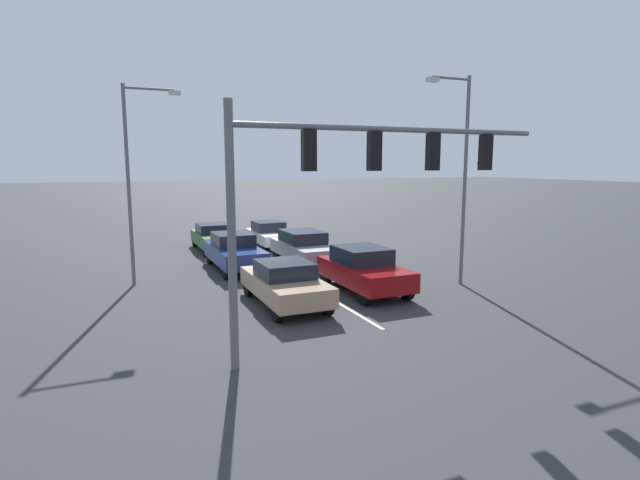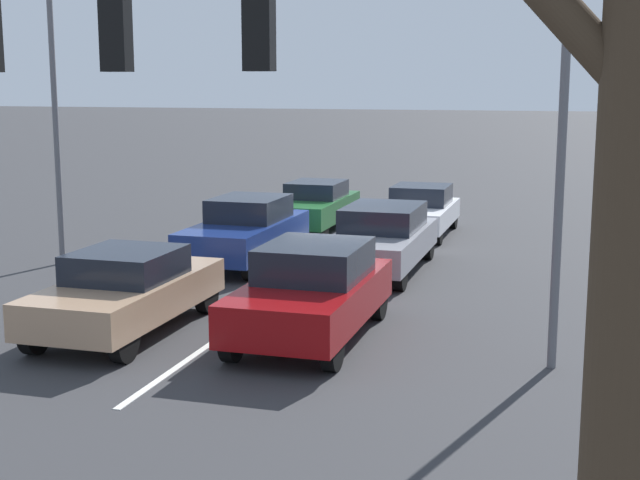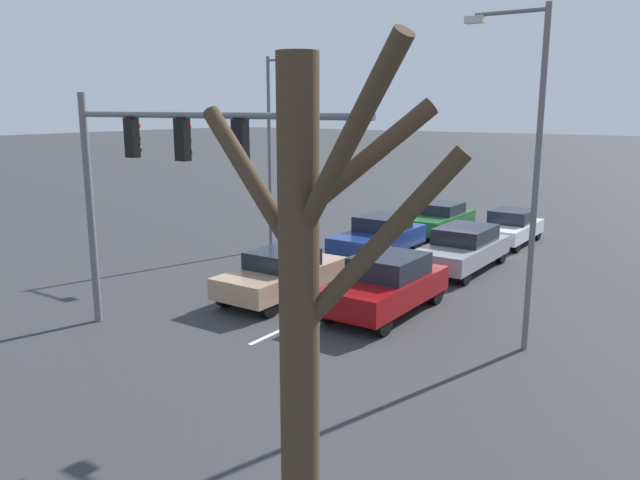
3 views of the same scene
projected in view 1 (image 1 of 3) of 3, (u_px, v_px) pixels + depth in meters
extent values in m
plane|color=#333335|center=(263.00, 259.00, 24.95)|extent=(240.00, 240.00, 0.00)
cube|color=silver|center=(282.00, 270.00, 22.34)|extent=(0.12, 17.77, 0.01)
cube|color=maroon|center=(364.00, 273.00, 18.45)|extent=(1.93, 4.41, 0.70)
cube|color=black|center=(361.00, 255.00, 18.56)|extent=(1.70, 2.05, 0.60)
cube|color=red|center=(354.00, 257.00, 20.65)|extent=(0.24, 0.06, 0.12)
cube|color=red|center=(324.00, 260.00, 20.12)|extent=(0.24, 0.06, 0.12)
cylinder|color=black|center=(407.00, 290.00, 17.38)|extent=(0.22, 0.71, 0.71)
cylinder|color=black|center=(365.00, 295.00, 16.72)|extent=(0.22, 0.71, 0.71)
cylinder|color=black|center=(363.00, 272.00, 20.28)|extent=(0.22, 0.71, 0.71)
cylinder|color=black|center=(326.00, 275.00, 19.63)|extent=(0.22, 0.71, 0.71)
cube|color=tan|center=(285.00, 286.00, 16.70)|extent=(1.90, 4.46, 0.62)
cube|color=black|center=(285.00, 269.00, 16.64)|extent=(1.67, 1.85, 0.51)
cube|color=red|center=(282.00, 267.00, 18.93)|extent=(0.24, 0.06, 0.12)
cube|color=red|center=(248.00, 270.00, 18.41)|extent=(0.24, 0.06, 0.12)
cylinder|color=black|center=(327.00, 305.00, 15.59)|extent=(0.22, 0.70, 0.70)
cylinder|color=black|center=(277.00, 311.00, 14.95)|extent=(0.22, 0.70, 0.70)
cylinder|color=black|center=(291.00, 282.00, 18.55)|extent=(0.22, 0.70, 0.70)
cylinder|color=black|center=(248.00, 286.00, 17.91)|extent=(0.22, 0.70, 0.70)
cube|color=navy|center=(235.00, 254.00, 22.30)|extent=(1.86, 4.65, 0.71)
cube|color=black|center=(233.00, 239.00, 22.50)|extent=(1.64, 2.00, 0.56)
cube|color=red|center=(237.00, 242.00, 24.59)|extent=(0.24, 0.06, 0.12)
cube|color=red|center=(210.00, 244.00, 24.08)|extent=(0.24, 0.06, 0.12)
cylinder|color=black|center=(264.00, 268.00, 21.10)|extent=(0.22, 0.70, 0.70)
cylinder|color=black|center=(226.00, 271.00, 20.47)|extent=(0.22, 0.70, 0.70)
cylinder|color=black|center=(243.00, 254.00, 24.22)|extent=(0.22, 0.70, 0.70)
cylinder|color=black|center=(210.00, 257.00, 23.60)|extent=(0.22, 0.70, 0.70)
cube|color=gray|center=(305.00, 250.00, 23.68)|extent=(1.93, 4.75, 0.63)
cube|color=black|center=(302.00, 237.00, 23.86)|extent=(1.70, 2.33, 0.56)
cube|color=red|center=(300.00, 239.00, 26.04)|extent=(0.24, 0.06, 0.12)
cube|color=red|center=(276.00, 241.00, 25.51)|extent=(0.24, 0.06, 0.12)
cylinder|color=black|center=(337.00, 262.00, 22.44)|extent=(0.22, 0.68, 0.68)
cylinder|color=black|center=(302.00, 265.00, 21.78)|extent=(0.22, 0.68, 0.68)
cylinder|color=black|center=(307.00, 249.00, 25.67)|extent=(0.22, 0.68, 0.68)
cylinder|color=black|center=(276.00, 252.00, 25.02)|extent=(0.22, 0.68, 0.68)
cube|color=silver|center=(270.00, 236.00, 28.51)|extent=(1.82, 4.05, 0.57)
cube|color=black|center=(268.00, 226.00, 28.68)|extent=(1.60, 1.76, 0.55)
cube|color=red|center=(270.00, 229.00, 30.54)|extent=(0.24, 0.06, 0.12)
cube|color=red|center=(250.00, 230.00, 30.04)|extent=(0.24, 0.06, 0.12)
cylinder|color=black|center=(292.00, 244.00, 27.52)|extent=(0.22, 0.62, 0.62)
cylinder|color=black|center=(265.00, 246.00, 26.91)|extent=(0.22, 0.62, 0.62)
cylinder|color=black|center=(275.00, 237.00, 30.19)|extent=(0.22, 0.62, 0.62)
cylinder|color=black|center=(250.00, 239.00, 29.58)|extent=(0.22, 0.62, 0.62)
cube|color=#1E5928|center=(214.00, 239.00, 27.26)|extent=(1.75, 4.44, 0.65)
cube|color=black|center=(212.00, 228.00, 27.43)|extent=(1.54, 1.87, 0.48)
cube|color=red|center=(216.00, 231.00, 29.45)|extent=(0.24, 0.06, 0.12)
cube|color=red|center=(195.00, 232.00, 28.97)|extent=(0.24, 0.06, 0.12)
cylinder|color=black|center=(234.00, 249.00, 26.10)|extent=(0.22, 0.63, 0.63)
cylinder|color=black|center=(206.00, 250.00, 25.51)|extent=(0.22, 0.63, 0.63)
cylinder|color=black|center=(221.00, 240.00, 29.10)|extent=(0.22, 0.63, 0.63)
cylinder|color=black|center=(195.00, 241.00, 28.52)|extent=(0.22, 0.63, 0.63)
cylinder|color=slate|center=(232.00, 239.00, 11.12)|extent=(0.20, 0.20, 6.10)
cylinder|color=slate|center=(398.00, 129.00, 12.41)|extent=(8.54, 0.14, 0.14)
cube|color=black|center=(486.00, 153.00, 13.60)|extent=(0.32, 0.22, 0.95)
sphere|color=red|center=(482.00, 142.00, 13.70)|extent=(0.20, 0.20, 0.20)
sphere|color=#4C420C|center=(481.00, 153.00, 13.74)|extent=(0.20, 0.20, 0.20)
sphere|color=#0A3814|center=(481.00, 163.00, 13.78)|extent=(0.20, 0.20, 0.20)
cube|color=black|center=(433.00, 152.00, 12.92)|extent=(0.32, 0.22, 0.95)
sphere|color=red|center=(430.00, 141.00, 13.02)|extent=(0.20, 0.20, 0.20)
sphere|color=#4C420C|center=(429.00, 152.00, 13.06)|extent=(0.20, 0.20, 0.20)
sphere|color=#0A3814|center=(429.00, 163.00, 13.10)|extent=(0.20, 0.20, 0.20)
cube|color=black|center=(374.00, 151.00, 12.23)|extent=(0.32, 0.22, 0.95)
sphere|color=red|center=(371.00, 140.00, 12.34)|extent=(0.20, 0.20, 0.20)
sphere|color=#4C420C|center=(371.00, 152.00, 12.38)|extent=(0.20, 0.20, 0.20)
sphere|color=#0A3814|center=(371.00, 163.00, 12.42)|extent=(0.20, 0.20, 0.20)
cube|color=black|center=(309.00, 151.00, 11.55)|extent=(0.32, 0.22, 0.95)
sphere|color=red|center=(306.00, 138.00, 11.66)|extent=(0.20, 0.20, 0.20)
sphere|color=#4C420C|center=(306.00, 151.00, 11.70)|extent=(0.20, 0.20, 0.20)
sphere|color=#0A3814|center=(306.00, 163.00, 11.74)|extent=(0.20, 0.20, 0.20)
cylinder|color=slate|center=(129.00, 187.00, 19.00)|extent=(0.14, 0.14, 7.65)
cylinder|color=slate|center=(149.00, 89.00, 18.81)|extent=(1.86, 0.09, 0.09)
cube|color=beige|center=(175.00, 93.00, 19.19)|extent=(0.44, 0.24, 0.16)
cylinder|color=slate|center=(465.00, 183.00, 19.14)|extent=(0.14, 0.14, 7.95)
cylinder|color=slate|center=(451.00, 78.00, 18.24)|extent=(1.65, 0.09, 0.09)
cube|color=beige|center=(432.00, 80.00, 17.93)|extent=(0.44, 0.24, 0.16)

